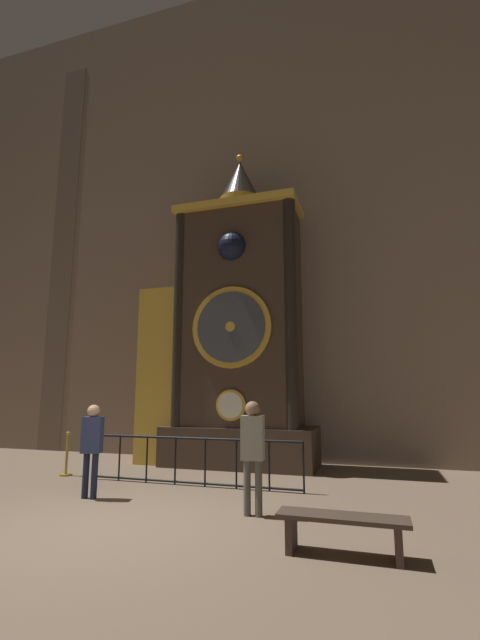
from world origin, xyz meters
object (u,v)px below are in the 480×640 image
visitor_far (253,445)px  stanchion_post (66,461)px  visitor_near (92,441)px  visitor_bench (342,526)px  clock_tower (228,331)px

visitor_far → stanchion_post: visitor_far is taller
visitor_near → stanchion_post: visitor_near is taller
stanchion_post → visitor_bench: (6.30, -3.05, 0.02)m
clock_tower → visitor_far: (1.85, -4.14, -2.42)m
visitor_near → visitor_far: (3.03, -0.17, 0.05)m
visitor_near → visitor_far: size_ratio=0.95×
visitor_near → stanchion_post: size_ratio=1.68×
visitor_near → clock_tower: bearing=56.9°
visitor_near → visitor_bench: size_ratio=1.09×
clock_tower → visitor_near: size_ratio=5.31×
stanchion_post → clock_tower: bearing=37.4°
visitor_near → visitor_bench: 4.70m
clock_tower → visitor_bench: clock_tower is taller
clock_tower → stanchion_post: (-3.03, -2.32, -3.14)m
clock_tower → visitor_far: clock_tower is taller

